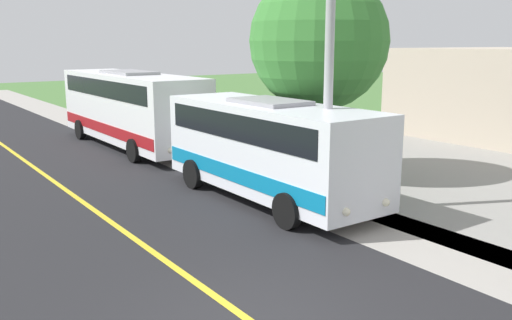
{
  "coord_description": "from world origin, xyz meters",
  "views": [
    {
      "loc": [
        4.61,
        6.54,
        4.41
      ],
      "look_at": [
        -3.5,
        -4.92,
        1.4
      ],
      "focal_mm": 38.59,
      "sensor_mm": 36.0,
      "label": 1
    }
  ],
  "objects": [
    {
      "name": "sidewalk",
      "position": [
        -5.2,
        0.0,
        0.0
      ],
      "size": [
        2.4,
        100.0,
        0.01
      ],
      "primitive_type": "cube",
      "color": "#9E9991",
      "rests_on": "ground"
    },
    {
      "name": "shuttle_bus_front",
      "position": [
        -4.48,
        -5.67,
        1.58
      ],
      "size": [
        2.61,
        7.61,
        2.87
      ],
      "color": "white",
      "rests_on": "ground"
    },
    {
      "name": "transit_bus_rear",
      "position": [
        -4.53,
        -15.67,
        1.77
      ],
      "size": [
        2.72,
        10.15,
        3.24
      ],
      "color": "white",
      "rests_on": "ground"
    },
    {
      "name": "street_light_pole",
      "position": [
        -4.88,
        -3.85,
        4.57
      ],
      "size": [
        1.97,
        0.24,
        8.32
      ],
      "color": "#9E9EA3",
      "rests_on": "ground"
    },
    {
      "name": "tree_curbside",
      "position": [
        -7.4,
        -6.96,
        4.45
      ],
      "size": [
        4.47,
        4.47,
        6.69
      ],
      "color": "brown",
      "rests_on": "ground"
    }
  ]
}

